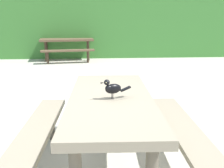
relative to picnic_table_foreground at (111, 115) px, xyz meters
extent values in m
cube|color=#428438|center=(-0.22, 8.06, 0.60)|extent=(28.00, 2.00, 2.31)
cube|color=gray|center=(0.00, 0.00, 0.15)|extent=(0.82, 1.82, 0.07)
cylinder|color=#635B4C|center=(-0.24, 0.71, -0.22)|extent=(0.09, 0.09, 0.67)
cylinder|color=#635B4C|center=(0.29, 0.69, -0.22)|extent=(0.09, 0.09, 0.67)
cube|color=gray|center=(-0.70, 0.02, -0.14)|extent=(0.34, 1.72, 0.05)
cylinder|color=#635B4C|center=(-0.68, 0.66, -0.36)|extent=(0.07, 0.07, 0.39)
cube|color=gray|center=(0.70, -0.02, -0.14)|extent=(0.34, 1.72, 0.05)
cylinder|color=#635B4C|center=(0.72, 0.62, -0.36)|extent=(0.07, 0.07, 0.39)
ellipsoid|color=black|center=(0.02, -0.07, 0.28)|extent=(0.16, 0.11, 0.09)
ellipsoid|color=black|center=(-0.02, -0.08, 0.29)|extent=(0.08, 0.08, 0.06)
sphere|color=black|center=(-0.04, -0.09, 0.34)|extent=(0.05, 0.05, 0.05)
sphere|color=#EAE08C|center=(-0.05, -0.11, 0.35)|extent=(0.01, 0.01, 0.01)
sphere|color=#EAE08C|center=(-0.06, -0.07, 0.35)|extent=(0.01, 0.01, 0.01)
cone|color=black|center=(-0.08, -0.10, 0.34)|extent=(0.03, 0.02, 0.02)
cube|color=black|center=(0.13, -0.04, 0.27)|extent=(0.11, 0.06, 0.04)
cylinder|color=#47423D|center=(0.01, -0.09, 0.21)|extent=(0.01, 0.01, 0.05)
cylinder|color=#47423D|center=(0.01, -0.06, 0.21)|extent=(0.01, 0.01, 0.05)
cube|color=brown|center=(-1.10, 6.78, 0.15)|extent=(1.89, 1.00, 0.07)
cylinder|color=#423324|center=(-0.36, 6.62, -0.22)|extent=(0.09, 0.09, 0.67)
cylinder|color=#423324|center=(-0.44, 7.14, -0.22)|extent=(0.09, 0.09, 0.67)
cylinder|color=#423324|center=(-1.76, 6.42, -0.22)|extent=(0.09, 0.09, 0.67)
cylinder|color=#423324|center=(-1.83, 6.95, -0.22)|extent=(0.09, 0.09, 0.67)
cube|color=brown|center=(-1.00, 6.09, -0.14)|extent=(1.73, 0.51, 0.05)
cylinder|color=#423324|center=(-0.36, 6.18, -0.36)|extent=(0.07, 0.07, 0.39)
cylinder|color=#423324|center=(-1.63, 6.00, -0.36)|extent=(0.07, 0.07, 0.39)
cube|color=brown|center=(-1.19, 7.48, -0.14)|extent=(1.73, 0.51, 0.05)
cylinder|color=#423324|center=(-0.56, 7.56, -0.36)|extent=(0.07, 0.07, 0.39)
cylinder|color=#423324|center=(-1.83, 7.39, -0.36)|extent=(0.07, 0.07, 0.39)
camera|label=1|loc=(-0.14, -2.28, 0.90)|focal=41.28mm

